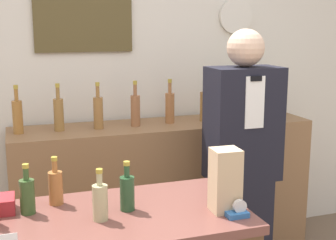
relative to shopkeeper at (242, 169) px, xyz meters
name	(u,v)px	position (x,y,z in m)	size (l,w,h in m)	color
back_wall	(122,71)	(-0.52, 0.91, 0.52)	(5.20, 0.09, 2.70)	silver
back_shelf	(164,192)	(-0.29, 0.61, -0.33)	(2.10, 0.48, 1.01)	#8E6642
shopkeeper	(242,169)	(0.00, 0.00, 0.00)	(0.42, 0.26, 1.67)	black
potted_plant	(265,95)	(0.48, 0.59, 0.34)	(0.23, 0.23, 0.32)	#B27047
paper_bag	(225,180)	(-0.47, -0.74, 0.22)	(0.12, 0.11, 0.27)	tan
tape_dispenser	(238,211)	(-0.44, -0.81, 0.11)	(0.09, 0.06, 0.07)	#2D66A8
counter_bottle_1	(27,195)	(-1.26, -0.50, 0.16)	(0.06, 0.06, 0.21)	#334E25
counter_bottle_2	(56,186)	(-1.13, -0.43, 0.16)	(0.06, 0.06, 0.21)	#A56531
counter_bottle_3	(100,201)	(-0.98, -0.67, 0.16)	(0.06, 0.06, 0.21)	tan
counter_bottle_4	(127,192)	(-0.86, -0.60, 0.16)	(0.06, 0.06, 0.21)	#264A2A
shelf_bottle_0	(18,116)	(-1.26, 0.63, 0.29)	(0.06, 0.06, 0.31)	#A36C31
shelf_bottle_1	(59,113)	(-1.01, 0.62, 0.29)	(0.06, 0.06, 0.31)	olive
shelf_bottle_2	(98,111)	(-0.76, 0.60, 0.29)	(0.06, 0.06, 0.31)	#9C6C38
shelf_bottle_3	(135,109)	(-0.50, 0.61, 0.29)	(0.06, 0.06, 0.31)	#9C643E
shelf_bottle_4	(170,107)	(-0.25, 0.63, 0.29)	(0.06, 0.06, 0.31)	#A2663A
shelf_bottle_5	(204,105)	(0.01, 0.61, 0.29)	(0.06, 0.06, 0.31)	olive
shelf_bottle_6	(236,103)	(0.26, 0.61, 0.29)	(0.06, 0.06, 0.31)	olive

